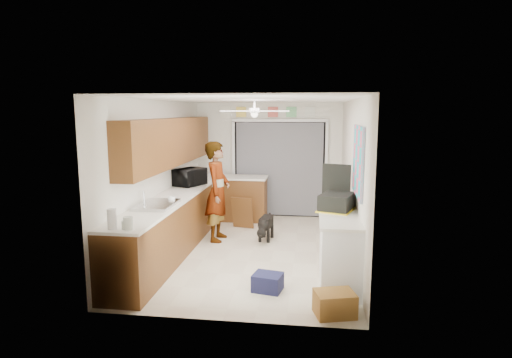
{
  "coord_description": "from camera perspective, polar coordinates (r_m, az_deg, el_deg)",
  "views": [
    {
      "loc": [
        0.96,
        -6.88,
        2.32
      ],
      "look_at": [
        0.0,
        0.4,
        1.15
      ],
      "focal_mm": 30.0,
      "sensor_mm": 36.0,
      "label": 1
    }
  ],
  "objects": [
    {
      "name": "header_frame_3",
      "position": [
        9.37,
        4.74,
        8.89
      ],
      "size": [
        0.22,
        0.02,
        0.22
      ],
      "primitive_type": "cube",
      "color": "#6EC17E",
      "rests_on": "wall_back"
    },
    {
      "name": "jar_a",
      "position": [
        5.26,
        -16.69,
        -5.67
      ],
      "size": [
        0.13,
        0.13,
        0.15
      ],
      "primitive_type": "cylinder",
      "rotation": [
        0.0,
        0.0,
        0.27
      ],
      "color": "silver",
      "rests_on": "left_countertop"
    },
    {
      "name": "upper_cabinets",
      "position": [
        7.5,
        -11.22,
        4.9
      ],
      "size": [
        0.32,
        4.0,
        0.8
      ],
      "primitive_type": "cube",
      "color": "brown",
      "rests_on": "wall_left"
    },
    {
      "name": "door_trim_head",
      "position": [
        9.35,
        3.18,
        7.8
      ],
      "size": [
        2.1,
        0.04,
        0.06
      ],
      "primitive_type": "cube",
      "color": "white",
      "rests_on": "wall_back"
    },
    {
      "name": "wall_right",
      "position": [
        7.0,
        12.67,
        0.03
      ],
      "size": [
        0.0,
        5.0,
        5.0
      ],
      "primitive_type": "plane",
      "rotation": [
        1.57,
        0.0,
        -1.57
      ],
      "color": "silver",
      "rests_on": "ground"
    },
    {
      "name": "header_frame_4",
      "position": [
        9.35,
        7.22,
        8.85
      ],
      "size": [
        0.22,
        0.02,
        0.22
      ],
      "primitive_type": "cube",
      "color": "silver",
      "rests_on": "wall_back"
    },
    {
      "name": "peninsula_base",
      "position": [
        9.19,
        -1.79,
        -2.7
      ],
      "size": [
        1.0,
        0.6,
        0.9
      ],
      "primitive_type": "cube",
      "color": "brown",
      "rests_on": "floor"
    },
    {
      "name": "door_trim_right",
      "position": [
        9.41,
        9.32,
        1.17
      ],
      "size": [
        0.06,
        0.04,
        2.1
      ],
      "primitive_type": "cube",
      "color": "white",
      "rests_on": "wall_back"
    },
    {
      "name": "left_base_cabinets",
      "position": [
        7.48,
        -10.38,
        -5.58
      ],
      "size": [
        0.6,
        4.8,
        0.9
      ],
      "primitive_type": "cube",
      "color": "brown",
      "rests_on": "floor"
    },
    {
      "name": "route66_sign",
      "position": [
        9.55,
        -4.09,
        8.9
      ],
      "size": [
        0.22,
        0.02,
        0.26
      ],
      "primitive_type": "cube",
      "color": "silver",
      "rests_on": "wall_back"
    },
    {
      "name": "microwave",
      "position": [
        8.08,
        -8.81,
        0.26
      ],
      "size": [
        0.59,
        0.68,
        0.32
      ],
      "primitive_type": "imported",
      "rotation": [
        0.0,
        0.0,
        1.17
      ],
      "color": "black",
      "rests_on": "left_countertop"
    },
    {
      "name": "left_countertop",
      "position": [
        7.37,
        -10.41,
        -2.04
      ],
      "size": [
        0.62,
        4.8,
        0.04
      ],
      "primitive_type": "cube",
      "color": "white",
      "rests_on": "left_base_cabinets"
    },
    {
      "name": "suitcase_lid",
      "position": [
        6.37,
        10.66,
        -0.27
      ],
      "size": [
        0.41,
        0.16,
        0.5
      ],
      "primitive_type": "cube",
      "rotation": [
        0.0,
        0.0,
        -0.33
      ],
      "color": "black",
      "rests_on": "suitcase"
    },
    {
      "name": "door_trim_left",
      "position": [
        9.57,
        -2.99,
        1.4
      ],
      "size": [
        0.06,
        0.04,
        2.1
      ],
      "primitive_type": "cube",
      "color": "white",
      "rests_on": "wall_back"
    },
    {
      "name": "wall_back",
      "position": [
        9.49,
        1.65,
        2.57
      ],
      "size": [
        3.2,
        0.0,
        3.2
      ],
      "primitive_type": "plane",
      "rotation": [
        1.57,
        0.0,
        0.0
      ],
      "color": "silver",
      "rests_on": "ground"
    },
    {
      "name": "right_counter_top",
      "position": [
        5.87,
        11.05,
        -4.92
      ],
      "size": [
        0.54,
        1.44,
        0.04
      ],
      "primitive_type": "cube",
      "color": "white",
      "rests_on": "right_counter_base"
    },
    {
      "name": "floor",
      "position": [
        7.33,
        -0.41,
        -9.41
      ],
      "size": [
        5.0,
        5.0,
        0.0
      ],
      "primitive_type": "plane",
      "color": "beige",
      "rests_on": "ground"
    },
    {
      "name": "suitcase",
      "position": [
        6.13,
        10.74,
        -3.01
      ],
      "size": [
        0.56,
        0.64,
        0.23
      ],
      "primitive_type": "cube",
      "rotation": [
        0.0,
        0.0,
        -0.33
      ],
      "color": "black",
      "rests_on": "right_counter_top"
    },
    {
      "name": "jar_b",
      "position": [
        5.29,
        -17.12,
        -5.91
      ],
      "size": [
        0.08,
        0.08,
        0.1
      ],
      "primitive_type": "cylinder",
      "rotation": [
        0.0,
        0.0,
        -0.17
      ],
      "color": "silver",
      "rests_on": "left_countertop"
    },
    {
      "name": "back_opening_recess",
      "position": [
        9.47,
        3.13,
        1.32
      ],
      "size": [
        2.0,
        0.06,
        2.1
      ],
      "primitive_type": "cube",
      "color": "black",
      "rests_on": "wall_back"
    },
    {
      "name": "dog",
      "position": [
        7.8,
        1.36,
        -6.41
      ],
      "size": [
        0.34,
        0.64,
        0.48
      ],
      "primitive_type": "cube",
      "rotation": [
        0.0,
        0.0,
        -0.13
      ],
      "color": "black",
      "rests_on": "floor"
    },
    {
      "name": "wall_left",
      "position": [
        7.42,
        -12.76,
        0.53
      ],
      "size": [
        0.0,
        5.0,
        5.0
      ],
      "primitive_type": "plane",
      "rotation": [
        1.57,
        0.0,
        1.57
      ],
      "color": "silver",
      "rests_on": "ground"
    },
    {
      "name": "peninsula_top",
      "position": [
        9.11,
        -1.81,
        0.2
      ],
      "size": [
        1.04,
        0.64,
        0.04
      ],
      "primitive_type": "cube",
      "color": "white",
      "rests_on": "peninsula_base"
    },
    {
      "name": "cup",
      "position": [
        6.68,
        -11.21,
        -2.66
      ],
      "size": [
        0.13,
        0.13,
        0.09
      ],
      "primitive_type": "imported",
      "rotation": [
        0.0,
        0.0,
        -0.25
      ],
      "color": "white",
      "rests_on": "left_countertop"
    },
    {
      "name": "header_frame_2",
      "position": [
        9.39,
        2.28,
        8.91
      ],
      "size": [
        0.22,
        0.02,
        0.22
      ],
      "primitive_type": "cube",
      "color": "#D45A4F",
      "rests_on": "wall_back"
    },
    {
      "name": "cardboard_box",
      "position": [
        5.17,
        10.44,
        -16.03
      ],
      "size": [
        0.52,
        0.44,
        0.28
      ],
      "primitive_type": "cube",
      "rotation": [
        0.0,
        0.0,
        0.26
      ],
      "color": "olive",
      "rests_on": "floor"
    },
    {
      "name": "abstract_painting",
      "position": [
        5.95,
        13.46,
        2.35
      ],
      "size": [
        0.03,
        1.15,
        0.95
      ],
      "primitive_type": "cube",
      "color": "#DA5076",
      "rests_on": "wall_right"
    },
    {
      "name": "faucet",
      "position": [
        6.49,
        -14.73,
        -2.53
      ],
      "size": [
        0.03,
        0.03,
        0.22
      ],
      "primitive_type": "cylinder",
      "color": "silver",
      "rests_on": "left_countertop"
    },
    {
      "name": "cabinet_door_panel",
      "position": [
        8.52,
        -1.83,
        -4.52
      ],
      "size": [
        0.45,
        0.25,
        0.64
      ],
      "primitive_type": "cube",
      "rotation": [
        0.21,
        0.0,
        -0.2
      ],
      "color": "brown",
      "rests_on": "floor"
    },
    {
      "name": "curtain_panel",
      "position": [
        9.43,
        3.11,
        1.29
      ],
      "size": [
        1.9,
        0.03,
        2.05
      ],
      "primitive_type": "cube",
      "color": "slate",
      "rests_on": "wall_back"
    },
    {
      "name": "navy_crate",
      "position": [
        5.73,
        1.56,
        -13.59
      ],
      "size": [
        0.42,
        0.37,
        0.22
      ],
      "primitive_type": "cube",
      "rotation": [
        0.0,
        0.0,
        -0.2
      ],
      "color": "#151635",
      "rests_on": "floor"
    },
    {
      "name": "ceiling_fan",
      "position": [
        7.15,
        -0.21,
        9.05
      ],
      "size": [
        1.14,
        1.14,
        0.24
      ],
      "primitive_type": "cube",
      "color": "white",
      "rests_on": "ceiling"
    },
    {
      "name": "ceiling",
      "position": [
        6.95,
        -0.44,
        10.53
      ],
      "size": [
        5.0,
        5.0,
        0.0
      ],
      "primitive_type": "plane",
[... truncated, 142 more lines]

